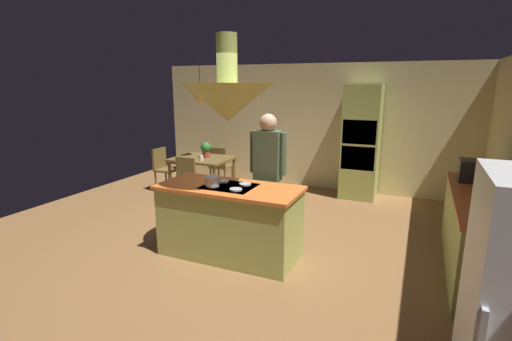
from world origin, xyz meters
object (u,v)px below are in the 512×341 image
object	(u,v)px
chair_by_back_wall	(220,164)
canister_flour	(494,204)
oven_tower	(361,142)
chair_at_corner	(164,166)
canister_sugar	(491,197)
canister_tea	(488,194)
person_at_island	(268,169)
cooking_pot_on_cooktop	(212,181)
dining_table	(202,163)
chair_facing_island	(183,178)
kitchen_island	(230,221)
cup_on_table	(201,158)
microwave_on_counter	(478,171)
potted_plant_on_table	(206,149)

from	to	relation	value
chair_by_back_wall	canister_flour	world-z (taller)	canister_flour
oven_tower	chair_at_corner	bearing A→B (deg)	-162.95
canister_sugar	canister_tea	size ratio (longest dim) A/B	1.16
person_at_island	canister_flour	distance (m)	2.63
oven_tower	cooking_pot_on_cooktop	size ratio (longest dim) A/B	11.91
dining_table	chair_facing_island	size ratio (longest dim) A/B	1.26
kitchen_island	dining_table	size ratio (longest dim) A/B	1.63
chair_by_back_wall	cup_on_table	size ratio (longest dim) A/B	9.67
canister_tea	microwave_on_counter	distance (m)	0.90
microwave_on_counter	kitchen_island	bearing A→B (deg)	-152.35
chair_by_back_wall	canister_flour	xyz separation A→B (m)	(4.54, -2.54, 0.50)
dining_table	person_at_island	xyz separation A→B (m)	(1.95, -1.43, 0.36)
potted_plant_on_table	cooking_pot_on_cooktop	xyz separation A→B (m)	(1.49, -2.29, 0.07)
dining_table	microwave_on_counter	xyz separation A→B (m)	(4.54, -0.61, 0.40)
canister_flour	cup_on_table	bearing A→B (deg)	159.54
cup_on_table	person_at_island	bearing A→B (deg)	-33.38
person_at_island	chair_facing_island	xyz separation A→B (m)	(-1.95, 0.76, -0.52)
canister_sugar	cooking_pot_on_cooktop	size ratio (longest dim) A/B	1.11
oven_tower	canister_sugar	bearing A→B (deg)	-58.47
kitchen_island	chair_at_corner	xyz separation A→B (m)	(-2.63, 2.10, 0.04)
oven_tower	microwave_on_counter	bearing A→B (deg)	-45.25
chair_by_back_wall	canister_sugar	bearing A→B (deg)	152.50
potted_plant_on_table	cup_on_table	xyz separation A→B (m)	(0.07, -0.28, -0.12)
microwave_on_counter	cooking_pot_on_cooktop	bearing A→B (deg)	-151.66
canister_flour	cooking_pot_on_cooktop	distance (m)	3.02
dining_table	potted_plant_on_table	world-z (taller)	potted_plant_on_table
dining_table	canister_sugar	world-z (taller)	canister_sugar
dining_table	cooking_pot_on_cooktop	world-z (taller)	cooking_pot_on_cooktop
person_at_island	chair_facing_island	world-z (taller)	person_at_island
canister_sugar	cooking_pot_on_cooktop	bearing A→B (deg)	-169.85
person_at_island	chair_facing_island	size ratio (longest dim) A/B	2.04
chair_by_back_wall	cooking_pot_on_cooktop	size ratio (longest dim) A/B	4.83
chair_facing_island	microwave_on_counter	xyz separation A→B (m)	(4.54, 0.06, 0.56)
chair_by_back_wall	microwave_on_counter	xyz separation A→B (m)	(4.54, -1.28, 0.56)
kitchen_island	chair_by_back_wall	xyz separation A→B (m)	(-1.70, 2.77, 0.04)
potted_plant_on_table	person_at_island	bearing A→B (deg)	-38.13
chair_facing_island	chair_by_back_wall	xyz separation A→B (m)	(0.00, 1.34, 0.00)
chair_at_corner	canister_sugar	bearing A→B (deg)	-107.21
cooking_pot_on_cooktop	oven_tower	bearing A→B (deg)	69.52
kitchen_island	dining_table	xyz separation A→B (m)	(-1.70, 2.10, 0.20)
chair_facing_island	cooking_pot_on_cooktop	size ratio (longest dim) A/B	4.83
chair_facing_island	chair_by_back_wall	size ratio (longest dim) A/B	1.00
cooking_pot_on_cooktop	dining_table	bearing A→B (deg)	124.63
canister_flour	chair_by_back_wall	bearing A→B (deg)	150.74
canister_tea	canister_sugar	bearing A→B (deg)	-90.00
oven_tower	microwave_on_counter	world-z (taller)	oven_tower
oven_tower	dining_table	bearing A→B (deg)	-157.79
cooking_pot_on_cooktop	person_at_island	bearing A→B (deg)	63.25
kitchen_island	microwave_on_counter	distance (m)	3.26
oven_tower	person_at_island	xyz separation A→B (m)	(-0.85, -2.57, -0.05)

